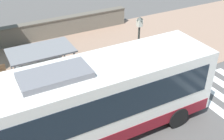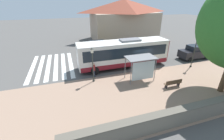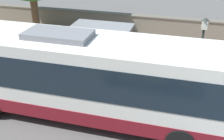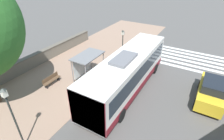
{
  "view_description": "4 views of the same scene",
  "coord_description": "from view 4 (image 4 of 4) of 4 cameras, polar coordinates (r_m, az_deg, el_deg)",
  "views": [
    {
      "loc": [
        10.12,
        -0.98,
        8.6
      ],
      "look_at": [
        0.2,
        4.34,
        1.78
      ],
      "focal_mm": 45.0,
      "sensor_mm": 36.0,
      "label": 1
    },
    {
      "loc": [
        -14.65,
        8.81,
        7.97
      ],
      "look_at": [
        -0.83,
        4.39,
        1.05
      ],
      "focal_mm": 24.0,
      "sensor_mm": 36.0,
      "label": 2
    },
    {
      "loc": [
        10.92,
        5.74,
        6.96
      ],
      "look_at": [
        -0.34,
        2.6,
        1.0
      ],
      "focal_mm": 45.0,
      "sensor_mm": 36.0,
      "label": 3
    },
    {
      "loc": [
        7.06,
        -9.46,
        9.46
      ],
      "look_at": [
        0.05,
        2.65,
        1.07
      ],
      "focal_mm": 28.0,
      "sensor_mm": 36.0,
      "label": 4
    }
  ],
  "objects": [
    {
      "name": "bus_shelter",
      "position": [
        16.08,
        -8.33,
        3.54
      ],
      "size": [
        1.82,
        3.05,
        2.57
      ],
      "color": "slate",
      "rests_on": "ground"
    },
    {
      "name": "parked_car_far_lane",
      "position": [
        15.93,
        29.7,
        -6.03
      ],
      "size": [
        1.97,
        4.44,
        1.95
      ],
      "color": "gold",
      "rests_on": "ground"
    },
    {
      "name": "sidewalk_plaza",
      "position": [
        17.67,
        -17.37,
        -2.98
      ],
      "size": [
        9.0,
        44.0,
        0.02
      ],
      "color": "#937560",
      "rests_on": "ground"
    },
    {
      "name": "street_lamp_near",
      "position": [
        11.01,
        -29.67,
        -12.67
      ],
      "size": [
        0.28,
        0.28,
        4.37
      ],
      "color": "#2D332D",
      "rests_on": "ground"
    },
    {
      "name": "stone_wall",
      "position": [
        20.25,
        -25.69,
        2.0
      ],
      "size": [
        0.6,
        20.0,
        1.36
      ],
      "color": "#6B6356",
      "rests_on": "ground"
    },
    {
      "name": "pedestrian",
      "position": [
        19.01,
        5.97,
        4.11
      ],
      "size": [
        0.34,
        0.22,
        1.6
      ],
      "color": "#2D3347",
      "rests_on": "ground"
    },
    {
      "name": "bench",
      "position": [
        16.93,
        -19.19,
        -3.03
      ],
      "size": [
        0.4,
        1.82,
        0.88
      ],
      "color": "brown",
      "rests_on": "ground"
    },
    {
      "name": "ground_plane",
      "position": [
        15.13,
        -5.26,
        -7.92
      ],
      "size": [
        120.0,
        120.0,
        0.0
      ],
      "primitive_type": "plane",
      "color": "#514F4C",
      "rests_on": "ground"
    },
    {
      "name": "crosswalk_stripes",
      "position": [
        22.48,
        21.93,
        3.7
      ],
      "size": [
        9.0,
        5.25,
        0.01
      ],
      "color": "silver",
      "rests_on": "ground"
    },
    {
      "name": "street_lamp_far",
      "position": [
        19.14,
        3.49,
        8.64
      ],
      "size": [
        0.28,
        0.28,
        3.7
      ],
      "color": "#2D332D",
      "rests_on": "ground"
    },
    {
      "name": "bus",
      "position": [
        14.68,
        5.09,
        -0.53
      ],
      "size": [
        2.75,
        11.35,
        3.52
      ],
      "color": "silver",
      "rests_on": "ground"
    }
  ]
}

